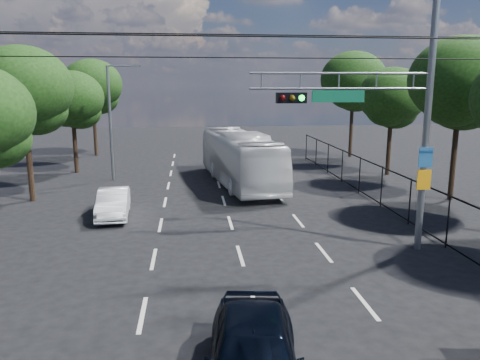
{
  "coord_description": "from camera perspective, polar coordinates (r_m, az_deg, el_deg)",
  "views": [
    {
      "loc": [
        -1.67,
        -7.44,
        5.87
      ],
      "look_at": [
        -0.06,
        7.55,
        2.8
      ],
      "focal_mm": 35.0,
      "sensor_mm": 36.0,
      "label": 1
    }
  ],
  "objects": [
    {
      "name": "lane_markings",
      "position": [
        22.29,
        -1.63,
        -3.75
      ],
      "size": [
        6.12,
        38.0,
        0.01
      ],
      "color": "beige",
      "rests_on": "ground"
    },
    {
      "name": "signal_mast",
      "position": [
        16.94,
        18.33,
        8.81
      ],
      "size": [
        6.43,
        0.39,
        9.5
      ],
      "color": "slate",
      "rests_on": "ground"
    },
    {
      "name": "streetlight_left",
      "position": [
        29.86,
        -15.24,
        7.41
      ],
      "size": [
        2.09,
        0.22,
        7.08
      ],
      "color": "slate",
      "rests_on": "ground"
    },
    {
      "name": "utility_wires",
      "position": [
        16.41,
        -0.29,
        16.28
      ],
      "size": [
        22.0,
        5.04,
        0.74
      ],
      "color": "black",
      "rests_on": "ground"
    },
    {
      "name": "fence_right",
      "position": [
        22.22,
        18.69,
        -1.68
      ],
      "size": [
        0.06,
        34.03,
        2.0
      ],
      "color": "black",
      "rests_on": "ground"
    },
    {
      "name": "tree_right_c",
      "position": [
        26.2,
        25.26,
        10.14
      ],
      "size": [
        5.1,
        5.1,
        8.29
      ],
      "color": "black",
      "rests_on": "ground"
    },
    {
      "name": "tree_right_d",
      "position": [
        32.25,
        18.03,
        9.15
      ],
      "size": [
        4.32,
        4.32,
        7.02
      ],
      "color": "black",
      "rests_on": "ground"
    },
    {
      "name": "tree_right_e",
      "position": [
        39.75,
        13.65,
        11.29
      ],
      "size": [
        5.28,
        5.28,
        8.58
      ],
      "color": "black",
      "rests_on": "ground"
    },
    {
      "name": "tree_left_c",
      "position": [
        25.77,
        -24.85,
        9.41
      ],
      "size": [
        4.8,
        4.8,
        7.8
      ],
      "color": "black",
      "rests_on": "ground"
    },
    {
      "name": "tree_left_d",
      "position": [
        33.38,
        -19.75,
        8.87
      ],
      "size": [
        4.2,
        4.2,
        6.83
      ],
      "color": "black",
      "rests_on": "ground"
    },
    {
      "name": "tree_left_e",
      "position": [
        41.23,
        -17.52,
        10.52
      ],
      "size": [
        4.92,
        4.92,
        7.99
      ],
      "color": "black",
      "rests_on": "ground"
    },
    {
      "name": "navy_hatchback",
      "position": [
        9.61,
        1.65,
        -20.57
      ],
      "size": [
        2.32,
        4.68,
        1.53
      ],
      "primitive_type": "imported",
      "rotation": [
        0.0,
        0.0,
        -0.12
      ],
      "color": "black",
      "rests_on": "ground"
    },
    {
      "name": "white_bus",
      "position": [
        28.13,
        -0.04,
        2.71
      ],
      "size": [
        4.15,
        11.52,
        3.14
      ],
      "primitive_type": "imported",
      "rotation": [
        0.0,
        0.0,
        0.14
      ],
      "color": "silver",
      "rests_on": "ground"
    },
    {
      "name": "white_van",
      "position": [
        21.92,
        -15.19,
        -2.74
      ],
      "size": [
        1.61,
        3.9,
        1.26
      ],
      "primitive_type": "imported",
      "rotation": [
        0.0,
        0.0,
        0.08
      ],
      "color": "white",
      "rests_on": "ground"
    }
  ]
}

